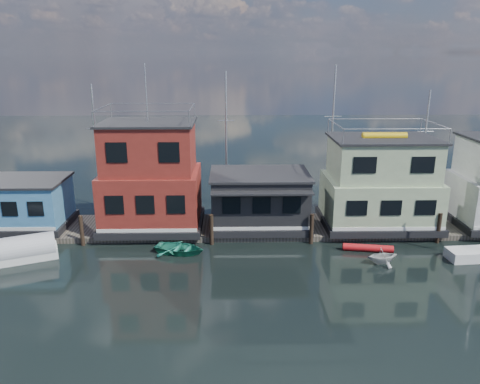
{
  "coord_description": "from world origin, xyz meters",
  "views": [
    {
      "loc": [
        -2.63,
        -21.28,
        12.95
      ],
      "look_at": [
        -1.95,
        12.0,
        3.0
      ],
      "focal_mm": 35.0,
      "sensor_mm": 36.0,
      "label": 1
    }
  ],
  "objects_px": {
    "houseboat_blue": "(24,204)",
    "tarp_runabout": "(21,251)",
    "houseboat_dark": "(259,199)",
    "houseboat_green": "(380,184)",
    "houseboat_red": "(151,178)",
    "dinghy_teal": "(180,248)",
    "red_kayak": "(368,248)",
    "dinghy_white": "(382,256)"
  },
  "relations": [
    {
      "from": "houseboat_blue",
      "to": "tarp_runabout",
      "type": "distance_m",
      "value": 5.64
    },
    {
      "from": "houseboat_dark",
      "to": "houseboat_green",
      "type": "relative_size",
      "value": 0.88
    },
    {
      "from": "houseboat_red",
      "to": "houseboat_blue",
      "type": "bearing_deg",
      "value": -180.0
    },
    {
      "from": "houseboat_red",
      "to": "dinghy_teal",
      "type": "relative_size",
      "value": 3.52
    },
    {
      "from": "houseboat_dark",
      "to": "houseboat_green",
      "type": "bearing_deg",
      "value": 0.12
    },
    {
      "from": "dinghy_teal",
      "to": "tarp_runabout",
      "type": "height_order",
      "value": "tarp_runabout"
    },
    {
      "from": "tarp_runabout",
      "to": "houseboat_green",
      "type": "bearing_deg",
      "value": -11.29
    },
    {
      "from": "red_kayak",
      "to": "dinghy_teal",
      "type": "height_order",
      "value": "dinghy_teal"
    },
    {
      "from": "houseboat_green",
      "to": "dinghy_white",
      "type": "distance_m",
      "value": 6.98
    },
    {
      "from": "houseboat_red",
      "to": "dinghy_white",
      "type": "height_order",
      "value": "houseboat_red"
    },
    {
      "from": "red_kayak",
      "to": "dinghy_teal",
      "type": "bearing_deg",
      "value": -170.58
    },
    {
      "from": "dinghy_white",
      "to": "houseboat_dark",
      "type": "bearing_deg",
      "value": 40.45
    },
    {
      "from": "houseboat_blue",
      "to": "dinghy_teal",
      "type": "distance_m",
      "value": 12.78
    },
    {
      "from": "houseboat_red",
      "to": "red_kayak",
      "type": "bearing_deg",
      "value": -15.57
    },
    {
      "from": "houseboat_red",
      "to": "dinghy_white",
      "type": "xyz_separation_m",
      "value": [
        15.51,
        -6.12,
        -3.57
      ]
    },
    {
      "from": "houseboat_red",
      "to": "houseboat_green",
      "type": "bearing_deg",
      "value": 0.0
    },
    {
      "from": "dinghy_teal",
      "to": "red_kayak",
      "type": "bearing_deg",
      "value": -73.73
    },
    {
      "from": "houseboat_blue",
      "to": "dinghy_white",
      "type": "xyz_separation_m",
      "value": [
        25.01,
        -6.12,
        -1.67
      ]
    },
    {
      "from": "houseboat_green",
      "to": "tarp_runabout",
      "type": "xyz_separation_m",
      "value": [
        -24.72,
        -5.12,
        -2.9
      ]
    },
    {
      "from": "houseboat_green",
      "to": "dinghy_teal",
      "type": "relative_size",
      "value": 2.49
    },
    {
      "from": "dinghy_teal",
      "to": "houseboat_dark",
      "type": "bearing_deg",
      "value": -36.79
    },
    {
      "from": "houseboat_green",
      "to": "dinghy_teal",
      "type": "xyz_separation_m",
      "value": [
        -14.6,
        -4.25,
        -3.2
      ]
    },
    {
      "from": "houseboat_dark",
      "to": "houseboat_green",
      "type": "distance_m",
      "value": 9.07
    },
    {
      "from": "houseboat_dark",
      "to": "tarp_runabout",
      "type": "bearing_deg",
      "value": -162.02
    },
    {
      "from": "red_kayak",
      "to": "tarp_runabout",
      "type": "relative_size",
      "value": 0.72
    },
    {
      "from": "houseboat_green",
      "to": "red_kayak",
      "type": "height_order",
      "value": "houseboat_green"
    },
    {
      "from": "houseboat_green",
      "to": "dinghy_white",
      "type": "height_order",
      "value": "houseboat_green"
    },
    {
      "from": "dinghy_teal",
      "to": "houseboat_blue",
      "type": "bearing_deg",
      "value": 86.47
    },
    {
      "from": "tarp_runabout",
      "to": "dinghy_white",
      "type": "bearing_deg",
      "value": -25.45
    },
    {
      "from": "houseboat_red",
      "to": "tarp_runabout",
      "type": "distance_m",
      "value": 9.89
    },
    {
      "from": "houseboat_blue",
      "to": "houseboat_red",
      "type": "bearing_deg",
      "value": 0.0
    },
    {
      "from": "dinghy_teal",
      "to": "dinghy_white",
      "type": "distance_m",
      "value": 13.24
    },
    {
      "from": "dinghy_teal",
      "to": "dinghy_white",
      "type": "relative_size",
      "value": 1.66
    },
    {
      "from": "houseboat_blue",
      "to": "houseboat_red",
      "type": "relative_size",
      "value": 0.54
    },
    {
      "from": "houseboat_red",
      "to": "houseboat_dark",
      "type": "relative_size",
      "value": 1.6
    },
    {
      "from": "houseboat_green",
      "to": "tarp_runabout",
      "type": "relative_size",
      "value": 1.82
    },
    {
      "from": "houseboat_red",
      "to": "red_kayak",
      "type": "distance_m",
      "value": 16.18
    },
    {
      "from": "houseboat_dark",
      "to": "red_kayak",
      "type": "bearing_deg",
      "value": -30.46
    },
    {
      "from": "houseboat_blue",
      "to": "dinghy_teal",
      "type": "bearing_deg",
      "value": -19.65
    },
    {
      "from": "red_kayak",
      "to": "dinghy_teal",
      "type": "relative_size",
      "value": 0.99
    },
    {
      "from": "tarp_runabout",
      "to": "red_kayak",
      "type": "bearing_deg",
      "value": -20.73
    },
    {
      "from": "houseboat_dark",
      "to": "dinghy_teal",
      "type": "height_order",
      "value": "houseboat_dark"
    }
  ]
}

